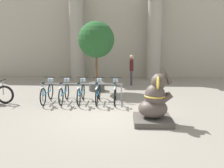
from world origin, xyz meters
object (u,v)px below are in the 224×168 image
Objects in this scene: person_pedestrian at (131,67)px; potted_tree at (96,42)px; bicycle_2 at (81,92)px; bicycle_0 at (47,92)px; bicycle_4 at (115,93)px; elephant_statue at (154,104)px; bicycle_1 at (64,92)px; bicycle_3 at (98,93)px.

person_pedestrian is 0.49× the size of potted_tree.
person_pedestrian is at bearing 60.27° from bicycle_2.
bicycle_0 is at bearing -127.86° from potted_tree.
bicycle_4 is (1.39, 0.03, 0.00)m from bicycle_2.
bicycle_0 is 4.71m from elephant_statue.
bicycle_4 is (2.79, 0.06, 0.00)m from bicycle_0.
potted_tree is (0.40, 2.28, 2.00)m from bicycle_2.
person_pedestrian is (2.16, 3.78, 0.60)m from bicycle_2.
elephant_statue is 6.18m from person_pedestrian.
elephant_statue is (1.29, -2.39, 0.20)m from bicycle_4.
bicycle_1 is 2.09m from bicycle_4.
bicycle_1 and bicycle_3 have the same top height.
bicycle_2 is 0.51× the size of potted_tree.
person_pedestrian is at bearing 68.86° from bicycle_3.
bicycle_0 is at bearing -178.91° from bicycle_2.
bicycle_0 is 1.00× the size of bicycle_3.
bicycle_4 is at bearing -101.55° from person_pedestrian.
person_pedestrian is at bearing 78.45° from bicycle_4.
bicycle_2 is 1.00× the size of bicycle_4.
bicycle_4 is 1.03× the size of person_pedestrian.
bicycle_1 is 1.00× the size of bicycle_2.
potted_tree is (1.79, 2.30, 2.00)m from bicycle_0.
bicycle_4 is 0.95× the size of elephant_statue.
bicycle_0 is at bearing -179.37° from bicycle_3.
potted_tree reaches higher than bicycle_3.
bicycle_1 is (0.70, 0.03, 0.00)m from bicycle_0.
person_pedestrian reaches higher than bicycle_2.
potted_tree reaches higher than person_pedestrian.
potted_tree is (-1.76, -1.51, 1.41)m from person_pedestrian.
bicycle_1 is at bearing 179.52° from bicycle_2.
bicycle_4 is at bearing -66.08° from potted_tree.
potted_tree is at bearing 97.50° from bicycle_3.
bicycle_2 is 0.70m from bicycle_3.
person_pedestrian is (-0.53, 6.15, 0.39)m from elephant_statue.
bicycle_0 and bicycle_2 have the same top height.
elephant_statue is at bearing -49.86° from bicycle_3.
bicycle_1 is 1.39m from bicycle_3.
elephant_statue is at bearing -35.01° from bicycle_1.
bicycle_0 is 0.70m from bicycle_1.
elephant_statue is 0.54× the size of potted_tree.
bicycle_3 is 3.09m from elephant_statue.
elephant_statue is at bearing -41.34° from bicycle_2.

